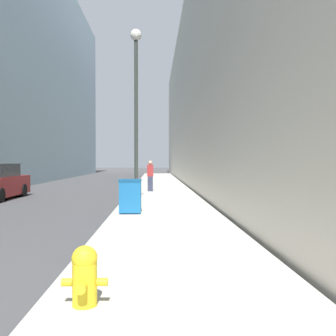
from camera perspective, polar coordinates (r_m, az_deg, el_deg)
The scene contains 6 objects.
sidewalk_right at distance 20.12m, azimuth -1.02°, elevation -3.82°, with size 3.41×60.00×0.15m.
building_right_stone at distance 29.65m, azimuth 14.24°, elevation 10.92°, with size 12.00×60.00×13.78m.
fire_hydrant at distance 4.46m, azimuth -12.59°, elevation -15.54°, with size 0.52×0.40×0.68m.
trash_bin at distance 11.77m, azimuth -5.76°, elevation -4.22°, with size 0.68×0.63×1.06m.
lamppost at distance 14.39m, azimuth -4.89°, elevation 10.91°, with size 0.43×0.43×6.59m.
pedestrian_on_sidewalk at distance 20.24m, azimuth -2.72°, elevation -1.20°, with size 0.34×0.22×1.66m.
Camera 1 is at (4.89, -2.05, 1.78)m, focal length 40.00 mm.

